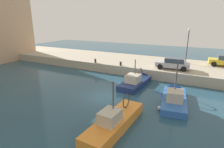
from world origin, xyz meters
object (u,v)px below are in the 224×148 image
fishing_boat_orange (117,124)px  quay_streetlamp (188,40)px  mooring_bollard_mid (95,61)px  fishing_boat_blue (174,100)px  mooring_bollard_south (121,64)px  parked_car_silver (173,63)px  fishing_boat_navy (136,84)px

fishing_boat_orange → quay_streetlamp: 17.77m
mooring_bollard_mid → quay_streetlamp: size_ratio=0.11×
fishing_boat_blue → mooring_bollard_south: (5.49, 7.86, 1.35)m
fishing_boat_orange → parked_car_silver: (12.95, -1.41, 1.80)m
fishing_boat_orange → mooring_bollard_south: size_ratio=12.51×
fishing_boat_navy → quay_streetlamp: size_ratio=1.24×
fishing_boat_navy → quay_streetlamp: bearing=-25.8°
fishing_boat_orange → quay_streetlamp: quay_streetlamp is taller
mooring_bollard_south → fishing_boat_orange: bearing=-156.1°
fishing_boat_blue → mooring_bollard_mid: bearing=65.2°
fishing_boat_orange → mooring_bollard_south: bearing=23.9°
mooring_bollard_south → mooring_bollard_mid: (0.00, 4.00, 0.00)m
fishing_boat_navy → mooring_bollard_south: size_ratio=10.91×
fishing_boat_orange → fishing_boat_blue: (5.92, -2.82, 0.01)m
parked_car_silver → quay_streetlamp: quay_streetlamp is taller
parked_car_silver → mooring_bollard_mid: (-1.54, 10.45, -0.44)m
fishing_boat_navy → fishing_boat_blue: bearing=-119.4°
fishing_boat_navy → mooring_bollard_mid: bearing=68.2°
mooring_bollard_mid → fishing_boat_blue: bearing=-114.8°
fishing_boat_blue → mooring_bollard_mid: (5.49, 11.86, 1.35)m
fishing_boat_orange → parked_car_silver: fishing_boat_orange is taller
parked_car_silver → mooring_bollard_mid: 10.57m
parked_car_silver → mooring_bollard_south: parked_car_silver is taller
mooring_bollard_south → mooring_bollard_mid: bearing=90.0°
fishing_boat_orange → fishing_boat_navy: 8.64m
fishing_boat_blue → quay_streetlamp: bearing=1.8°
fishing_boat_orange → parked_car_silver: bearing=-6.2°
fishing_boat_orange → mooring_bollard_mid: size_ratio=12.51×
fishing_boat_blue → parked_car_silver: bearing=11.3°
fishing_boat_blue → quay_streetlamp: quay_streetlamp is taller
fishing_boat_navy → mooring_bollard_south: (2.94, 3.35, 1.34)m
mooring_bollard_mid → quay_streetlamp: 13.16m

